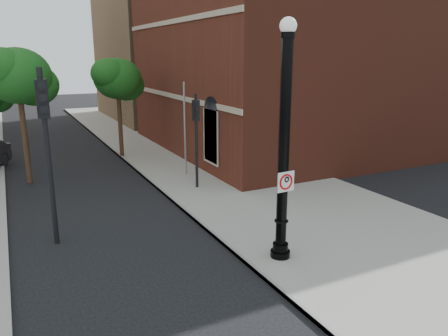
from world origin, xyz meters
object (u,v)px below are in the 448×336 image
lamppost (284,156)px  no_parking_sign (286,182)px  traffic_signal_left (45,128)px  traffic_signal_right (196,126)px

lamppost → no_parking_sign: size_ratio=11.88×
lamppost → traffic_signal_left: bearing=143.7°
traffic_signal_left → traffic_signal_right: traffic_signal_left is taller
lamppost → no_parking_sign: lamppost is taller
no_parking_sign → traffic_signal_left: traffic_signal_left is taller
lamppost → traffic_signal_right: size_ratio=1.60×
lamppost → traffic_signal_left: 7.03m
lamppost → traffic_signal_right: (0.54, 7.36, -0.27)m
traffic_signal_left → traffic_signal_right: (6.19, 3.21, -0.84)m
no_parking_sign → traffic_signal_right: bearing=80.6°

